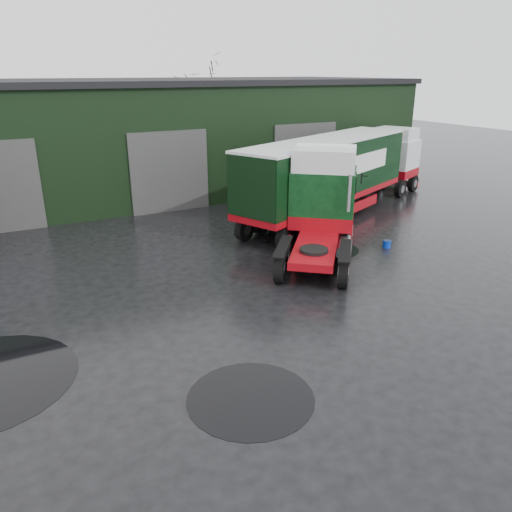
{
  "coord_description": "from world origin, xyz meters",
  "views": [
    {
      "loc": [
        -5.71,
        -10.0,
        6.75
      ],
      "look_at": [
        0.6,
        2.01,
        1.7
      ],
      "focal_mm": 35.0,
      "sensor_mm": 36.0,
      "label": 1
    }
  ],
  "objects": [
    {
      "name": "warehouse",
      "position": [
        2.0,
        20.0,
        3.16
      ],
      "size": [
        32.4,
        12.4,
        6.3
      ],
      "color": "black",
      "rests_on": "ground"
    },
    {
      "name": "tree_back_b",
      "position": [
        10.0,
        30.0,
        3.75
      ],
      "size": [
        4.4,
        4.4,
        7.5
      ],
      "primitive_type": null,
      "color": "black",
      "rests_on": "ground"
    },
    {
      "name": "lorry_right",
      "position": [
        8.0,
        9.0,
        1.94
      ],
      "size": [
        14.5,
        8.39,
        3.88
      ],
      "primitive_type": null,
      "rotation": [
        0.0,
        0.0,
        -1.15
      ],
      "color": "silver",
      "rests_on": "ground"
    },
    {
      "name": "wash_bucket",
      "position": [
        7.88,
        4.46,
        0.15
      ],
      "size": [
        0.33,
        0.33,
        0.3
      ],
      "primitive_type": "cylinder",
      "rotation": [
        0.0,
        0.0,
        -0.04
      ],
      "color": "#082BB8",
      "rests_on": "ground"
    },
    {
      "name": "puddle_1",
      "position": [
        5.72,
        5.33,
        0.0
      ],
      "size": [
        2.27,
        2.27,
        0.01
      ],
      "primitive_type": "cylinder",
      "color": "black",
      "rests_on": "ground"
    },
    {
      "name": "ground",
      "position": [
        0.0,
        0.0,
        0.0
      ],
      "size": [
        100.0,
        100.0,
        0.0
      ],
      "primitive_type": "plane",
      "color": "black"
    },
    {
      "name": "puddle_0",
      "position": [
        -1.55,
        -1.84,
        0.0
      ],
      "size": [
        2.83,
        2.83,
        0.01
      ],
      "primitive_type": "cylinder",
      "color": "black",
      "rests_on": "ground"
    },
    {
      "name": "hero_tractor",
      "position": [
        4.5,
        4.5,
        2.02
      ],
      "size": [
        6.24,
        6.77,
        4.03
      ],
      "primitive_type": null,
      "rotation": [
        0.0,
        0.0,
        -0.69
      ],
      "color": "#0A3213",
      "rests_on": "ground"
    }
  ]
}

